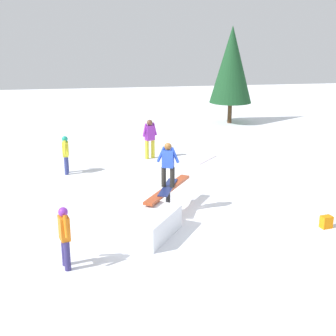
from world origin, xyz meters
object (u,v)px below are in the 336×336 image
object	(u,v)px
rail_feature	(168,191)
bystander_orange	(65,234)
loose_snowboard_white	(206,159)
backpack_on_snow	(326,222)
pine_tree_near	(232,65)
bystander_purple	(150,137)
main_rider_on_rail	(168,166)
bystander_yellow	(66,153)

from	to	relation	value
rail_feature	bystander_orange	bearing A→B (deg)	168.92
loose_snowboard_white	backpack_on_snow	distance (m)	7.36
rail_feature	pine_tree_near	distance (m)	14.19
loose_snowboard_white	backpack_on_snow	xyz separation A→B (m)	(-7.18, -1.59, 0.16)
pine_tree_near	rail_feature	bearing A→B (deg)	156.01
bystander_purple	loose_snowboard_white	world-z (taller)	bystander_purple
rail_feature	main_rider_on_rail	bearing A→B (deg)	0.00
bystander_yellow	bystander_orange	bearing A→B (deg)	4.61
rail_feature	loose_snowboard_white	bearing A→B (deg)	8.88
rail_feature	main_rider_on_rail	world-z (taller)	main_rider_on_rail
loose_snowboard_white	rail_feature	bearing A→B (deg)	16.26
rail_feature	main_rider_on_rail	xyz separation A→B (m)	(0.00, 0.00, 0.76)
backpack_on_snow	pine_tree_near	xyz separation A→B (m)	(14.51, -1.59, 3.09)
main_rider_on_rail	bystander_purple	size ratio (longest dim) A/B	0.95
bystander_orange	loose_snowboard_white	distance (m)	9.86
rail_feature	bystander_purple	distance (m)	6.04
loose_snowboard_white	main_rider_on_rail	bearing A→B (deg)	16.26
main_rider_on_rail	loose_snowboard_white	size ratio (longest dim) A/B	1.01
bystander_orange	bystander_yellow	xyz separation A→B (m)	(7.29, 0.28, -0.02)
backpack_on_snow	pine_tree_near	world-z (taller)	pine_tree_near
bystander_yellow	loose_snowboard_white	xyz separation A→B (m)	(0.99, -5.59, -0.79)
bystander_yellow	pine_tree_near	size ratio (longest dim) A/B	0.27
bystander_purple	bystander_yellow	bearing A→B (deg)	1.59
bystander_orange	bystander_yellow	distance (m)	7.29
main_rider_on_rail	pine_tree_near	bearing A→B (deg)	-2.86
bystander_purple	pine_tree_near	distance (m)	8.95
bystander_purple	bystander_orange	distance (m)	9.40
bystander_purple	bystander_orange	world-z (taller)	bystander_purple
bystander_yellow	pine_tree_near	xyz separation A→B (m)	(8.31, -8.77, 2.46)
pine_tree_near	bystander_yellow	bearing A→B (deg)	133.46
bystander_yellow	main_rider_on_rail	bearing A→B (deg)	37.35
loose_snowboard_white	pine_tree_near	world-z (taller)	pine_tree_near
rail_feature	loose_snowboard_white	distance (m)	6.00
bystander_purple	backpack_on_snow	size ratio (longest dim) A/B	4.79
bystander_yellow	pine_tree_near	bearing A→B (deg)	135.84
main_rider_on_rail	bystander_orange	bearing A→B (deg)	156.53
pine_tree_near	bystander_purple	bearing A→B (deg)	141.01
rail_feature	bystander_purple	bearing A→B (deg)	31.25
bystander_purple	bystander_yellow	distance (m)	3.70
bystander_orange	bystander_yellow	world-z (taller)	bystander_orange
backpack_on_snow	rail_feature	bearing A→B (deg)	-34.07
rail_feature	loose_snowboard_white	world-z (taller)	rail_feature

